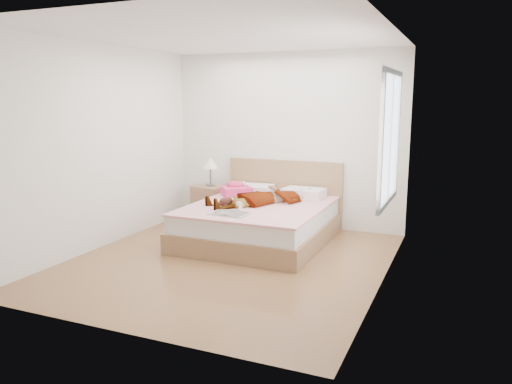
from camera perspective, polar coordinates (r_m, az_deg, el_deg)
ground at (r=6.01m, az=-3.21°, el=-7.95°), size 4.00×4.00×0.00m
woman at (r=6.81m, az=1.06°, el=-0.32°), size 1.52×1.63×0.22m
hair at (r=7.45m, az=-1.70°, el=0.03°), size 0.53×0.59×0.07m
phone at (r=7.35m, az=-1.38°, el=1.03°), size 0.10×0.09×0.05m
room_shell at (r=5.47m, az=15.08°, el=5.94°), size 4.00×4.00×4.00m
bed at (r=6.84m, az=0.61°, el=-3.23°), size 1.80×2.08×1.00m
towel at (r=7.33m, az=-2.27°, el=0.25°), size 0.52×0.51×0.21m
magazine at (r=6.16m, az=-3.09°, el=-2.47°), size 0.49×0.34×0.03m
coffee_mug at (r=6.46m, az=-1.92°, el=-1.52°), size 0.12×0.09×0.09m
plush_toy at (r=6.60m, az=-3.52°, el=-1.13°), size 0.19×0.23×0.12m
nightstand at (r=7.82m, az=-5.17°, el=-1.05°), size 0.55×0.51×1.03m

